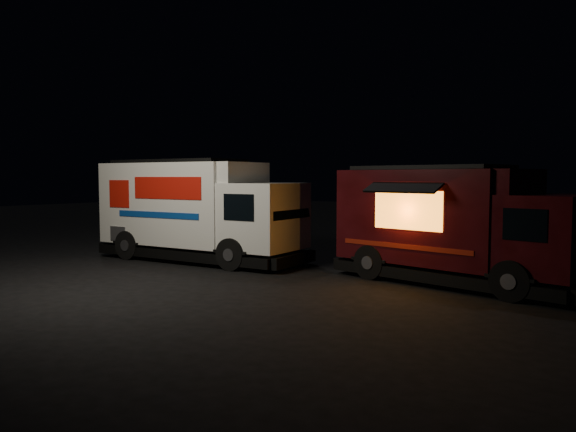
# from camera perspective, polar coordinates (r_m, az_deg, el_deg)

# --- Properties ---
(ground) EXTENTS (80.00, 80.00, 0.00)m
(ground) POSITION_cam_1_polar(r_m,az_deg,el_deg) (15.77, -7.22, -5.68)
(ground) COLOR black
(ground) RESTS_ON ground
(white_truck) EXTENTS (7.23, 3.02, 3.19)m
(white_truck) POSITION_cam_1_polar(r_m,az_deg,el_deg) (17.90, -8.81, 0.60)
(white_truck) COLOR silver
(white_truck) RESTS_ON ground
(red_truck) EXTENTS (6.57, 3.24, 2.93)m
(red_truck) POSITION_cam_1_polar(r_m,az_deg,el_deg) (14.41, 16.98, -0.87)
(red_truck) COLOR #3E0B10
(red_truck) RESTS_ON ground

